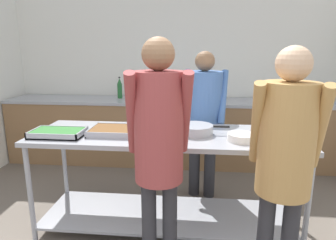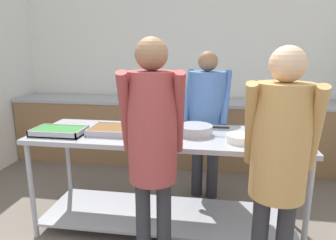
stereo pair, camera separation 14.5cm
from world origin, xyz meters
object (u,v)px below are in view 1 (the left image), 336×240
at_px(serving_tray_greens, 284,139).
at_px(guest_serving_left, 159,138).
at_px(broccoli_bowl, 150,133).
at_px(sauce_pan, 195,129).
at_px(serving_tray_roast, 113,131).
at_px(cook_behind_counter, 204,111).
at_px(water_bottle, 120,88).
at_px(plate_stack, 242,137).
at_px(serving_tray_vegetables, 58,133).
at_px(guest_serving_right, 285,151).

xyz_separation_m(serving_tray_greens, guest_serving_left, (-0.95, -0.52, 0.13)).
height_order(broccoli_bowl, sauce_pan, broccoli_bowl).
distance_m(serving_tray_roast, guest_serving_left, 0.80).
bearing_deg(cook_behind_counter, serving_tray_roast, -138.54).
bearing_deg(guest_serving_left, water_bottle, 110.29).
xyz_separation_m(plate_stack, serving_tray_greens, (0.34, 0.00, -0.00)).
xyz_separation_m(serving_tray_vegetables, cook_behind_counter, (1.26, 0.83, 0.05)).
xyz_separation_m(sauce_pan, cook_behind_counter, (0.08, 0.66, 0.03)).
distance_m(serving_tray_vegetables, broccoli_bowl, 0.80).
bearing_deg(broccoli_bowl, plate_stack, -0.82).
bearing_deg(guest_serving_left, serving_tray_vegetables, 151.97).
bearing_deg(plate_stack, broccoli_bowl, 179.18).
bearing_deg(cook_behind_counter, broccoli_bowl, -119.83).
relative_size(serving_tray_roast, sauce_pan, 0.85).
height_order(sauce_pan, guest_serving_right, guest_serving_right).
bearing_deg(guest_serving_left, guest_serving_right, -4.08).
distance_m(broccoli_bowl, serving_tray_greens, 1.10).
bearing_deg(serving_tray_roast, guest_serving_left, -51.32).
bearing_deg(water_bottle, plate_stack, -51.59).
relative_size(serving_tray_roast, guest_serving_left, 0.22).
xyz_separation_m(guest_serving_right, water_bottle, (-1.69, 2.48, 0.04)).
bearing_deg(serving_tray_vegetables, guest_serving_left, -28.03).
height_order(serving_tray_vegetables, plate_stack, plate_stack).
relative_size(broccoli_bowl, cook_behind_counter, 0.15).
bearing_deg(cook_behind_counter, guest_serving_right, -70.97).
bearing_deg(broccoli_bowl, guest_serving_left, -74.62).
relative_size(serving_tray_roast, serving_tray_greens, 1.05).
height_order(serving_tray_roast, guest_serving_left, guest_serving_left).
xyz_separation_m(serving_tray_roast, guest_serving_left, (0.50, -0.62, 0.13)).
height_order(sauce_pan, guest_serving_left, guest_serving_left).
relative_size(serving_tray_roast, guest_serving_right, 0.23).
bearing_deg(sauce_pan, cook_behind_counter, 83.06).
xyz_separation_m(serving_tray_roast, serving_tray_greens, (1.45, -0.10, -0.00)).
distance_m(serving_tray_vegetables, serving_tray_roast, 0.46).
relative_size(broccoli_bowl, water_bottle, 0.77).
bearing_deg(serving_tray_roast, plate_stack, -5.14).
xyz_separation_m(plate_stack, guest_serving_right, (0.18, -0.58, 0.09)).
distance_m(serving_tray_roast, cook_behind_counter, 1.08).
relative_size(serving_tray_roast, broccoli_bowl, 1.60).
bearing_deg(guest_serving_left, sauce_pan, 70.79).
bearing_deg(water_bottle, guest_serving_left, -69.71).
bearing_deg(guest_serving_right, serving_tray_roast, 152.40).
xyz_separation_m(sauce_pan, plate_stack, (0.38, -0.16, -0.02)).
xyz_separation_m(broccoli_bowl, guest_serving_right, (0.94, -0.59, 0.08)).
height_order(cook_behind_counter, water_bottle, cook_behind_counter).
distance_m(serving_tray_roast, water_bottle, 1.85).
relative_size(broccoli_bowl, plate_stack, 1.02).
xyz_separation_m(serving_tray_vegetables, guest_serving_left, (0.95, -0.50, 0.13)).
bearing_deg(cook_behind_counter, plate_stack, -69.95).
bearing_deg(guest_serving_left, cook_behind_counter, 76.67).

